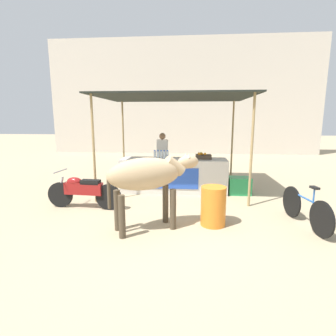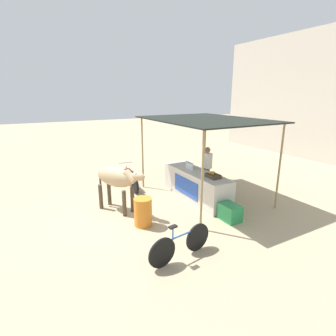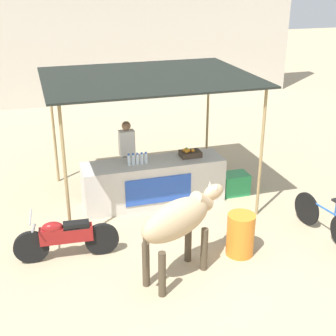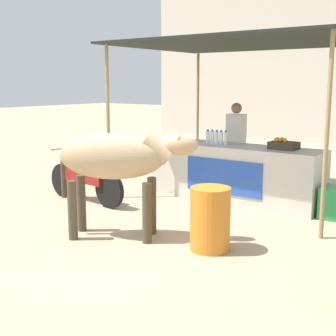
{
  "view_description": "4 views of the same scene",
  "coord_description": "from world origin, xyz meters",
  "px_view_note": "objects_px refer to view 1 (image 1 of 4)",
  "views": [
    {
      "loc": [
        0.46,
        -5.14,
        2.07
      ],
      "look_at": [
        -0.05,
        0.91,
        0.93
      ],
      "focal_mm": 28.0,
      "sensor_mm": 36.0,
      "label": 1
    },
    {
      "loc": [
        6.97,
        -2.71,
        3.46
      ],
      "look_at": [
        -0.36,
        1.31,
        1.11
      ],
      "focal_mm": 28.0,
      "sensor_mm": 36.0,
      "label": 2
    },
    {
      "loc": [
        -2.34,
        -6.58,
        4.66
      ],
      "look_at": [
        0.03,
        1.24,
        1.2
      ],
      "focal_mm": 50.0,
      "sensor_mm": 36.0,
      "label": 3
    },
    {
      "loc": [
        3.74,
        -4.88,
        2.01
      ],
      "look_at": [
        -0.31,
        0.66,
        0.76
      ],
      "focal_mm": 50.0,
      "sensor_mm": 36.0,
      "label": 4
    }
  ],
  "objects_px": {
    "vendor_behind_counter": "(162,159)",
    "cooler_box": "(239,186)",
    "fruit_crate": "(203,156)",
    "cow": "(148,176)",
    "motorcycle_parked": "(83,191)",
    "bicycle_leaning": "(305,209)",
    "water_barrel": "(213,206)",
    "stall_counter": "(174,175)"
  },
  "relations": [
    {
      "from": "cow",
      "to": "motorcycle_parked",
      "type": "height_order",
      "value": "cow"
    },
    {
      "from": "cooler_box",
      "to": "motorcycle_parked",
      "type": "xyz_separation_m",
      "value": [
        -3.87,
        -1.52,
        0.19
      ]
    },
    {
      "from": "cooler_box",
      "to": "water_barrel",
      "type": "relative_size",
      "value": 0.77
    },
    {
      "from": "stall_counter",
      "to": "cow",
      "type": "xyz_separation_m",
      "value": [
        -0.31,
        -2.67,
        0.55
      ]
    },
    {
      "from": "cooler_box",
      "to": "cow",
      "type": "height_order",
      "value": "cow"
    },
    {
      "from": "water_barrel",
      "to": "cow",
      "type": "xyz_separation_m",
      "value": [
        -1.24,
        -0.3,
        0.64
      ]
    },
    {
      "from": "water_barrel",
      "to": "cow",
      "type": "distance_m",
      "value": 1.43
    },
    {
      "from": "water_barrel",
      "to": "fruit_crate",
      "type": "bearing_deg",
      "value": 92.33
    },
    {
      "from": "cow",
      "to": "bicycle_leaning",
      "type": "bearing_deg",
      "value": 7.54
    },
    {
      "from": "fruit_crate",
      "to": "vendor_behind_counter",
      "type": "distance_m",
      "value": 1.43
    },
    {
      "from": "water_barrel",
      "to": "motorcycle_parked",
      "type": "bearing_deg",
      "value": 165.74
    },
    {
      "from": "motorcycle_parked",
      "to": "bicycle_leaning",
      "type": "height_order",
      "value": "motorcycle_parked"
    },
    {
      "from": "fruit_crate",
      "to": "vendor_behind_counter",
      "type": "bearing_deg",
      "value": 150.39
    },
    {
      "from": "fruit_crate",
      "to": "cow",
      "type": "distance_m",
      "value": 2.95
    },
    {
      "from": "fruit_crate",
      "to": "cooler_box",
      "type": "relative_size",
      "value": 0.73
    },
    {
      "from": "vendor_behind_counter",
      "to": "motorcycle_parked",
      "type": "bearing_deg",
      "value": -124.34
    },
    {
      "from": "stall_counter",
      "to": "fruit_crate",
      "type": "height_order",
      "value": "fruit_crate"
    },
    {
      "from": "cooler_box",
      "to": "stall_counter",
      "type": "bearing_deg",
      "value": 177.0
    },
    {
      "from": "fruit_crate",
      "to": "water_barrel",
      "type": "xyz_separation_m",
      "value": [
        0.1,
        -2.42,
        -0.64
      ]
    },
    {
      "from": "cow",
      "to": "water_barrel",
      "type": "bearing_deg",
      "value": 13.46
    },
    {
      "from": "cooler_box",
      "to": "motorcycle_parked",
      "type": "bearing_deg",
      "value": -158.55
    },
    {
      "from": "cooler_box",
      "to": "bicycle_leaning",
      "type": "xyz_separation_m",
      "value": [
        0.86,
        -2.17,
        0.11
      ]
    },
    {
      "from": "cow",
      "to": "bicycle_leaning",
      "type": "xyz_separation_m",
      "value": [
        3.02,
        0.4,
        -0.68
      ]
    },
    {
      "from": "stall_counter",
      "to": "bicycle_leaning",
      "type": "height_order",
      "value": "stall_counter"
    },
    {
      "from": "cooler_box",
      "to": "water_barrel",
      "type": "distance_m",
      "value": 2.46
    },
    {
      "from": "cooler_box",
      "to": "bicycle_leaning",
      "type": "distance_m",
      "value": 2.34
    },
    {
      "from": "cooler_box",
      "to": "cow",
      "type": "distance_m",
      "value": 3.45
    },
    {
      "from": "cow",
      "to": "vendor_behind_counter",
      "type": "bearing_deg",
      "value": 91.56
    },
    {
      "from": "fruit_crate",
      "to": "motorcycle_parked",
      "type": "distance_m",
      "value": 3.36
    },
    {
      "from": "bicycle_leaning",
      "to": "cow",
      "type": "bearing_deg",
      "value": -172.46
    },
    {
      "from": "fruit_crate",
      "to": "water_barrel",
      "type": "distance_m",
      "value": 2.51
    },
    {
      "from": "cow",
      "to": "stall_counter",
      "type": "bearing_deg",
      "value": 83.47
    },
    {
      "from": "vendor_behind_counter",
      "to": "cooler_box",
      "type": "xyz_separation_m",
      "value": [
        2.25,
        -0.85,
        -0.61
      ]
    },
    {
      "from": "stall_counter",
      "to": "water_barrel",
      "type": "height_order",
      "value": "stall_counter"
    },
    {
      "from": "cow",
      "to": "motorcycle_parked",
      "type": "distance_m",
      "value": 2.1
    },
    {
      "from": "stall_counter",
      "to": "bicycle_leaning",
      "type": "bearing_deg",
      "value": -39.79
    },
    {
      "from": "fruit_crate",
      "to": "cooler_box",
      "type": "distance_m",
      "value": 1.3
    },
    {
      "from": "vendor_behind_counter",
      "to": "bicycle_leaning",
      "type": "distance_m",
      "value": 4.37
    },
    {
      "from": "cow",
      "to": "fruit_crate",
      "type": "bearing_deg",
      "value": 67.26
    },
    {
      "from": "vendor_behind_counter",
      "to": "cow",
      "type": "height_order",
      "value": "vendor_behind_counter"
    },
    {
      "from": "motorcycle_parked",
      "to": "cow",
      "type": "bearing_deg",
      "value": -31.4
    },
    {
      "from": "fruit_crate",
      "to": "motorcycle_parked",
      "type": "height_order",
      "value": "fruit_crate"
    }
  ]
}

